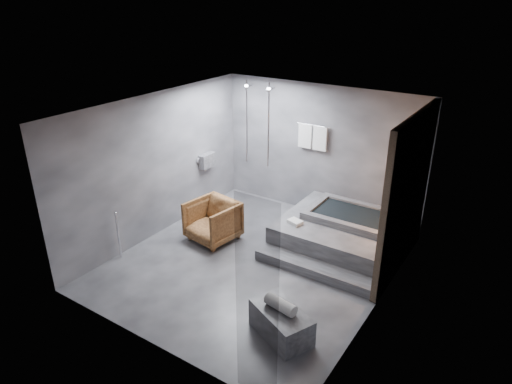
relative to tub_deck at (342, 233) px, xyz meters
The scene contains 7 objects.
room 2.02m from the tub_deck, 118.47° to the right, with size 5.00×5.04×2.82m.
tub_deck is the anchor object (origin of this frame).
tub_step 1.19m from the tub_deck, 90.00° to the right, with size 2.20×0.36×0.18m, color #37373A.
concrete_bench 2.83m from the tub_deck, 83.89° to the right, with size 0.93×0.51×0.42m, color #343437.
driftwood_chair 2.50m from the tub_deck, 151.42° to the right, with size 0.86×0.88×0.80m, color #432510.
rolled_towel 2.83m from the tub_deck, 84.34° to the right, with size 0.17×0.17×0.48m, color silver.
deck_towel 0.96m from the tub_deck, 141.32° to the right, with size 0.26×0.19×0.07m, color silver.
Camera 1 is at (3.87, -5.84, 4.50)m, focal length 32.00 mm.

